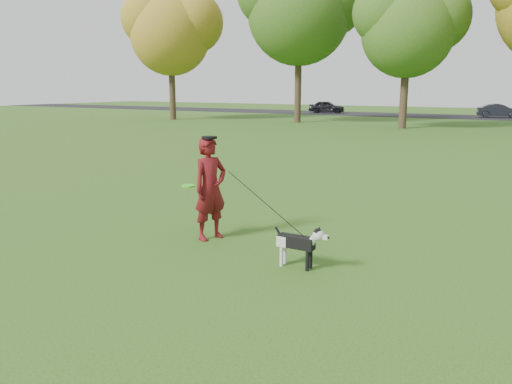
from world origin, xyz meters
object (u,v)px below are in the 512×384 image
Objects in this scene: dog at (300,242)px; man at (210,189)px; car_left at (327,107)px; car_mid at (499,111)px.

man is at bearing 164.47° from dog.
man reaches higher than dog.
car_left is (-13.80, 39.67, -0.28)m from man.
man is 0.51× the size of car_left.
car_left is (-15.78, 40.22, 0.21)m from dog.
man reaches higher than car_left.
car_mid is (-0.40, 40.22, 0.19)m from dog.
man is at bearing -171.92° from car_left.
man reaches higher than car_mid.
car_left reaches higher than car_mid.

